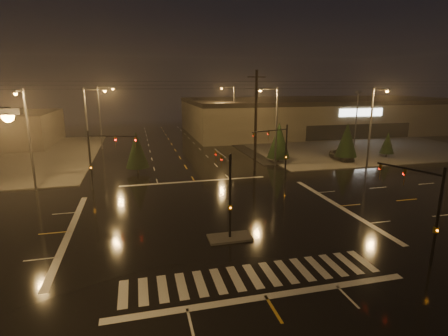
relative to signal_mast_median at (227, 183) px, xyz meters
The scene contains 24 objects.
ground 4.85m from the signal_mast_median, 90.00° to the left, with size 140.00×140.00×0.00m, color black.
sidewalk_ne 44.80m from the signal_mast_median, 47.79° to the left, with size 36.00×36.00×0.12m, color #484640.
median_island 3.79m from the signal_mast_median, 90.00° to the right, with size 3.00×1.60×0.15m, color #484640.
crosswalk 7.01m from the signal_mast_median, 90.00° to the right, with size 15.00×2.60×0.01m, color beige.
stop_bar_near 8.77m from the signal_mast_median, 90.00° to the right, with size 16.00×0.50×0.01m, color beige.
stop_bar_far 14.56m from the signal_mast_median, 90.00° to the left, with size 16.00×0.50×0.01m, color beige.
parking_lot 46.95m from the signal_mast_median, 41.60° to the left, with size 50.00×24.00×0.08m, color black.
retail_building 60.26m from the signal_mast_median, 54.49° to the left, with size 60.20×28.30×7.20m.
signal_mast_median is the anchor object (origin of this frame).
signal_mast_ne 16.27m from the signal_mast_median, 54.28° to the left, with size 4.84×1.86×6.00m.
signal_mast_nw 16.27m from the signal_mast_median, 125.72° to the left, with size 4.84×1.86×6.00m.
signal_mast_se 12.22m from the signal_mast_median, 33.15° to the right, with size 1.55×3.87×6.00m.
streetlight_1 23.94m from the signal_mast_median, 117.96° to the left, with size 2.77×0.32×10.00m.
streetlight_2 38.78m from the signal_mast_median, 106.79° to the left, with size 2.77×0.32×10.00m.
streetlight_3 22.20m from the signal_mast_median, 59.61° to the left, with size 2.77×0.32×10.00m.
streetlight_4 40.69m from the signal_mast_median, 74.03° to the left, with size 2.77×0.32×10.00m.
streetlight_5 21.53m from the signal_mast_median, 138.30° to the left, with size 0.32×2.77×10.00m.
streetlight_6 26.29m from the signal_mast_median, 32.94° to the left, with size 0.32×2.77×10.00m.
utility_pole_1 19.00m from the signal_mast_median, 64.89° to the left, with size 2.20×0.32×12.00m.
conifer_0 24.07m from the signal_mast_median, 58.56° to the left, with size 3.05×3.05×5.46m.
conifer_1 29.06m from the signal_mast_median, 41.11° to the left, with size 2.95×2.95×5.32m.
conifer_2 34.86m from the signal_mast_median, 34.16° to the left, with size 1.96×1.96×3.77m.
conifer_3 20.32m from the signal_mast_median, 107.10° to the left, with size 2.72×2.72×4.95m.
car_parked 29.42m from the signal_mast_median, 42.26° to the left, with size 1.75×4.36×1.49m, color black.
Camera 1 is at (-5.84, -25.60, 10.49)m, focal length 28.00 mm.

